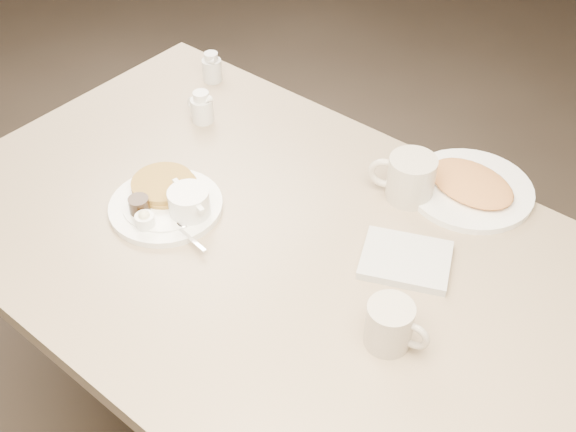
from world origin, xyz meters
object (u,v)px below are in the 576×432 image
Objects in this scene: main_plate at (169,201)px; coffee_mug_near at (391,325)px; creamer_right at (212,68)px; hash_plate at (470,187)px; diner_table at (282,302)px; coffee_mug_far at (409,178)px; creamer_left at (202,108)px.

coffee_mug_near is at bearing 0.21° from main_plate.
main_plate is 0.51m from creamer_right.
diner_table is at bearing -117.87° from hash_plate.
main_plate is at bearing -135.54° from hash_plate.
main_plate is 0.51m from coffee_mug_far.
creamer_left is 1.03× the size of creamer_right.
creamer_right reaches higher than hash_plate.
coffee_mug_far is 0.65m from creamer_right.
main_plate is 3.90× the size of creamer_right.
hash_plate is at bearing 2.16° from creamer_right.
creamer_left is (-0.43, 0.21, 0.21)m from diner_table.
hash_plate is at bearing 62.13° from diner_table.
diner_table is 0.48m from hash_plate.
hash_plate reaches higher than diner_table.
creamer_left is 0.26× the size of hash_plate.
coffee_mug_near is at bearing -20.68° from creamer_left.
coffee_mug_near reaches higher than creamer_right.
coffee_mug_near is at bearing -26.81° from creamer_right.
diner_table is 0.68m from creamer_right.
hash_plate is at bearing 15.48° from creamer_left.
creamer_right is at bearing 146.21° from diner_table.
coffee_mug_near is (0.29, -0.06, 0.22)m from diner_table.
diner_table is at bearing 168.42° from coffee_mug_near.
coffee_mug_far is at bearing 69.79° from diner_table.
hash_plate is (0.75, 0.03, -0.02)m from creamer_right.
hash_plate is at bearing 44.84° from coffee_mug_far.
coffee_mug_far reaches higher than hash_plate.
coffee_mug_far is 0.14m from hash_plate.
diner_table is 0.37m from coffee_mug_near.
coffee_mug_far is at bearing -6.17° from creamer_right.
creamer_right is (-0.11, 0.15, 0.00)m from creamer_left.
coffee_mug_far is 0.54m from creamer_left.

